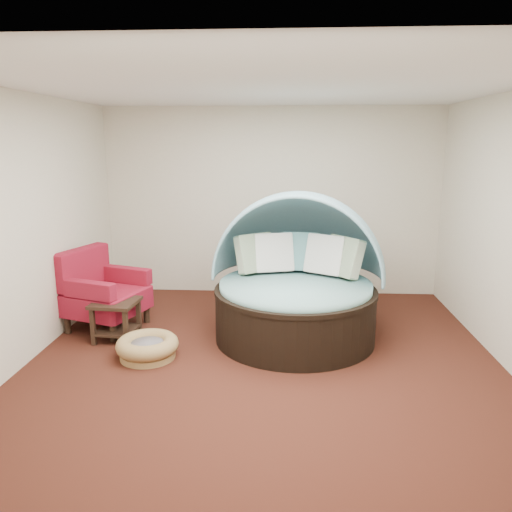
# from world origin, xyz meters

# --- Properties ---
(floor) EXTENTS (5.00, 5.00, 0.00)m
(floor) POSITION_xyz_m (0.00, 0.00, 0.00)
(floor) COLOR #421B13
(floor) RESTS_ON ground
(wall_back) EXTENTS (5.00, 0.00, 5.00)m
(wall_back) POSITION_xyz_m (0.00, 2.50, 1.40)
(wall_back) COLOR beige
(wall_back) RESTS_ON floor
(wall_front) EXTENTS (5.00, 0.00, 5.00)m
(wall_front) POSITION_xyz_m (0.00, -2.50, 1.40)
(wall_front) COLOR beige
(wall_front) RESTS_ON floor
(wall_left) EXTENTS (0.00, 5.00, 5.00)m
(wall_left) POSITION_xyz_m (-2.50, 0.00, 1.40)
(wall_left) COLOR beige
(wall_left) RESTS_ON floor
(ceiling) EXTENTS (5.00, 5.00, 0.00)m
(ceiling) POSITION_xyz_m (0.00, 0.00, 2.80)
(ceiling) COLOR white
(ceiling) RESTS_ON wall_back
(canopy_daybed) EXTENTS (2.18, 2.11, 1.73)m
(canopy_daybed) POSITION_xyz_m (0.35, 0.72, 0.80)
(canopy_daybed) COLOR black
(canopy_daybed) RESTS_ON floor
(pet_basket) EXTENTS (0.87, 0.87, 0.23)m
(pet_basket) POSITION_xyz_m (-1.26, -0.03, 0.12)
(pet_basket) COLOR olive
(pet_basket) RESTS_ON floor
(red_armchair) EXTENTS (1.08, 1.08, 1.00)m
(red_armchair) POSITION_xyz_m (-2.06, 0.84, 0.46)
(red_armchair) COLOR black
(red_armchair) RESTS_ON floor
(side_table) EXTENTS (0.54, 0.54, 0.48)m
(side_table) POSITION_xyz_m (-1.76, 0.45, 0.31)
(side_table) COLOR black
(side_table) RESTS_ON floor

